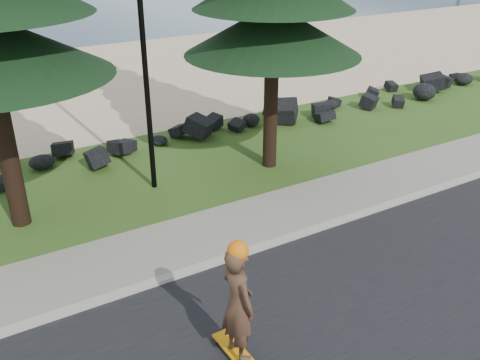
% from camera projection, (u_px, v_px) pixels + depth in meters
% --- Properties ---
extents(ground, '(160.00, 160.00, 0.00)m').
position_uv_depth(ground, '(208.00, 241.00, 12.16)').
color(ground, '#375119').
rests_on(ground, ground).
extents(kerb, '(160.00, 0.20, 0.10)m').
position_uv_depth(kerb, '(228.00, 258.00, 11.44)').
color(kerb, '#AEA99D').
rests_on(kerb, ground).
extents(sidewalk, '(160.00, 2.00, 0.08)m').
position_uv_depth(sidewalk, '(204.00, 235.00, 12.30)').
color(sidewalk, gray).
rests_on(sidewalk, ground).
extents(beach_sand, '(160.00, 15.00, 0.01)m').
position_uv_depth(beach_sand, '(56.00, 87.00, 23.39)').
color(beach_sand, '#D0AF8A').
rests_on(beach_sand, ground).
extents(seawall_boulders, '(60.00, 2.40, 1.10)m').
position_uv_depth(seawall_boulders, '(125.00, 156.00, 16.50)').
color(seawall_boulders, black).
rests_on(seawall_boulders, ground).
extents(lamp_post, '(0.25, 0.14, 8.14)m').
position_uv_depth(lamp_post, '(142.00, 33.00, 12.83)').
color(lamp_post, black).
rests_on(lamp_post, ground).
extents(skateboarder, '(0.51, 1.24, 2.29)m').
position_uv_depth(skateboarder, '(238.00, 304.00, 8.38)').
color(skateboarder, orange).
rests_on(skateboarder, ground).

